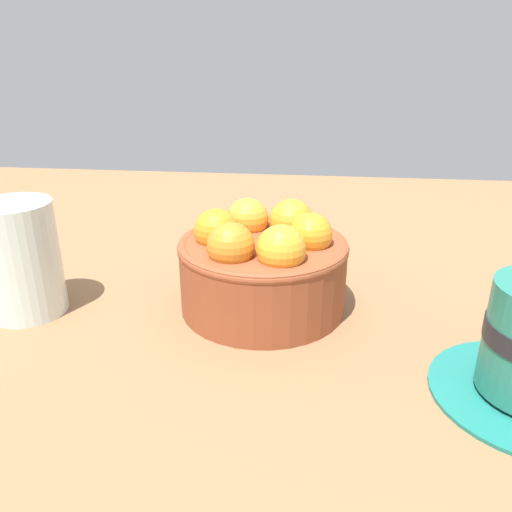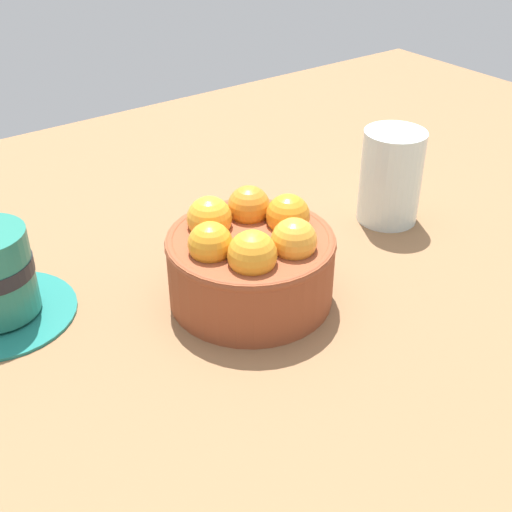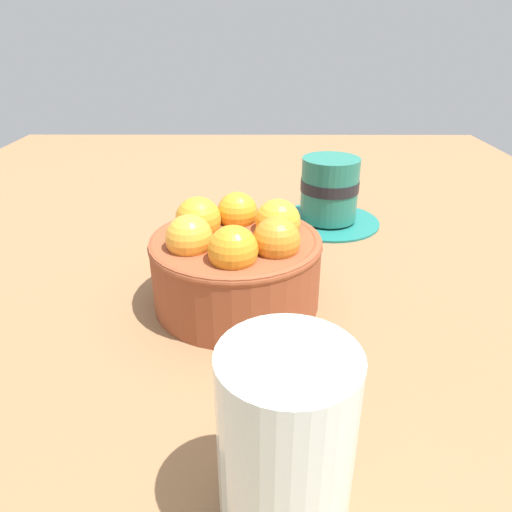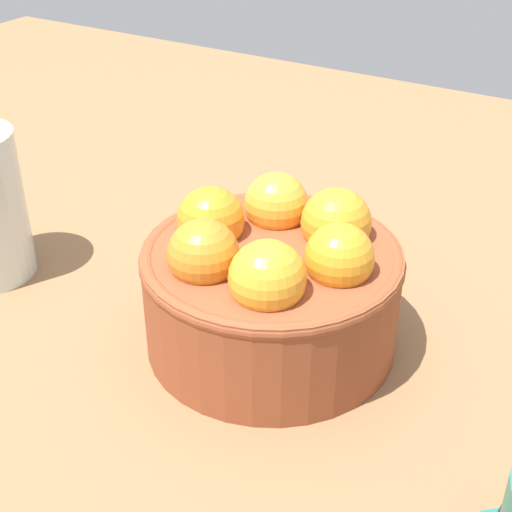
# 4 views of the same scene
# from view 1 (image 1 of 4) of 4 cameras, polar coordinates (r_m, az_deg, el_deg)

# --- Properties ---
(ground_plane) EXTENTS (1.53, 1.07, 0.04)m
(ground_plane) POSITION_cam_1_polar(r_m,az_deg,el_deg) (0.50, 0.74, -7.85)
(ground_plane) COLOR brown
(terracotta_bowl) EXTENTS (0.16, 0.16, 0.10)m
(terracotta_bowl) POSITION_cam_1_polar(r_m,az_deg,el_deg) (0.47, 0.78, -0.89)
(terracotta_bowl) COLOR brown
(terracotta_bowl) RESTS_ON ground_plane
(water_glass) EXTENTS (0.07, 0.07, 0.11)m
(water_glass) POSITION_cam_1_polar(r_m,az_deg,el_deg) (0.51, -24.96, -0.31)
(water_glass) COLOR silver
(water_glass) RESTS_ON ground_plane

